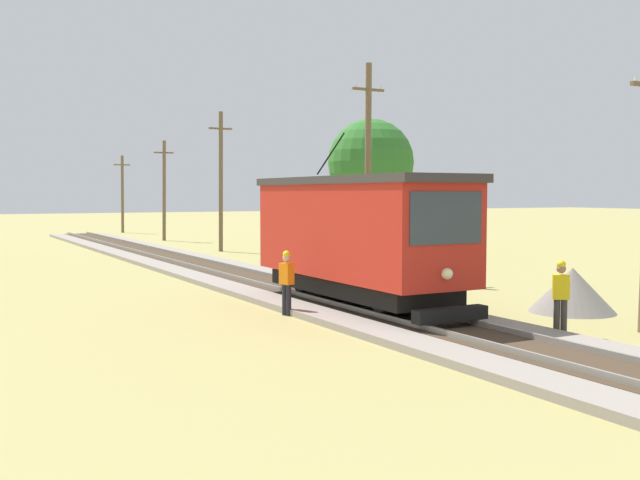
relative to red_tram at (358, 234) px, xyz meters
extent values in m
cube|color=red|center=(0.00, 0.02, 0.11)|extent=(2.50, 8.00, 2.60)
cube|color=#383333|center=(0.00, 0.02, 1.52)|extent=(2.60, 8.32, 0.22)
cube|color=black|center=(0.00, 0.02, -1.47)|extent=(2.10, 7.04, 0.44)
cube|color=#2D3842|center=(0.00, -3.99, 0.57)|extent=(2.10, 0.03, 1.25)
cube|color=#2D3842|center=(1.26, 0.02, 0.47)|extent=(0.02, 6.72, 1.04)
sphere|color=#F4EAB2|center=(0.00, -4.04, -0.74)|extent=(0.28, 0.28, 0.28)
cylinder|color=black|center=(0.00, 1.62, 2.33)|extent=(0.05, 1.67, 1.19)
cube|color=black|center=(0.00, -4.18, -1.69)|extent=(2.00, 0.36, 0.32)
cylinder|color=black|center=(0.00, -2.22, -1.47)|extent=(1.54, 0.80, 0.80)
cylinder|color=black|center=(0.00, 2.26, -1.47)|extent=(1.54, 0.80, 0.80)
cylinder|color=silver|center=(3.79, -6.13, 3.79)|extent=(0.08, 0.08, 0.10)
cylinder|color=brown|center=(4.34, 6.41, 1.97)|extent=(0.24, 0.30, 8.33)
cube|color=brown|center=(4.34, 6.41, 5.14)|extent=(1.40, 0.10, 0.10)
cylinder|color=silver|center=(3.79, 6.41, 5.24)|extent=(0.08, 0.08, 0.10)
cylinder|color=silver|center=(4.89, 6.41, 5.24)|extent=(0.08, 0.08, 0.10)
cylinder|color=brown|center=(4.34, 22.30, 1.82)|extent=(0.24, 0.42, 8.03)
cube|color=brown|center=(4.34, 22.30, 4.87)|extent=(1.40, 0.10, 0.10)
cylinder|color=silver|center=(3.79, 22.30, 4.97)|extent=(0.08, 0.08, 0.10)
cylinder|color=silver|center=(4.89, 22.30, 4.97)|extent=(0.08, 0.08, 0.10)
cylinder|color=brown|center=(4.34, 33.55, 1.35)|extent=(0.24, 0.58, 7.09)
cube|color=brown|center=(4.34, 33.55, 4.05)|extent=(1.40, 0.10, 0.10)
cylinder|color=silver|center=(3.79, 33.55, 4.15)|extent=(0.08, 0.08, 0.10)
cylinder|color=silver|center=(4.89, 33.55, 4.15)|extent=(0.08, 0.08, 0.10)
cylinder|color=brown|center=(4.34, 45.89, 1.11)|extent=(0.24, 0.48, 6.60)
cube|color=brown|center=(4.34, 45.89, 3.61)|extent=(1.40, 0.10, 0.10)
cylinder|color=silver|center=(3.79, 45.89, 3.71)|extent=(0.08, 0.08, 0.10)
cylinder|color=silver|center=(4.89, 45.89, 3.71)|extent=(0.08, 0.08, 0.10)
cone|color=gray|center=(5.19, -3.07, -1.56)|extent=(2.41, 2.41, 1.26)
cylinder|color=#38332D|center=(2.35, -5.45, -1.76)|extent=(0.15, 0.15, 0.86)
cylinder|color=#38332D|center=(2.23, -5.34, -1.76)|extent=(0.15, 0.15, 0.86)
cube|color=yellow|center=(2.29, -5.39, -1.04)|extent=(0.44, 0.43, 0.58)
sphere|color=#936B51|center=(2.29, -5.39, -0.61)|extent=(0.22, 0.22, 0.22)
sphere|color=yellow|center=(2.29, -5.39, -0.51)|extent=(0.21, 0.21, 0.21)
cylinder|color=black|center=(-2.11, 0.18, -1.76)|extent=(0.15, 0.15, 0.86)
cylinder|color=black|center=(-2.15, 0.33, -1.76)|extent=(0.15, 0.15, 0.86)
cube|color=orange|center=(-2.13, 0.25, -1.04)|extent=(0.33, 0.43, 0.58)
sphere|color=tan|center=(-2.13, 0.25, -0.61)|extent=(0.22, 0.22, 0.22)
sphere|color=yellow|center=(-2.13, 0.25, -0.51)|extent=(0.21, 0.21, 0.21)
cylinder|color=#4C3823|center=(10.97, 16.68, -0.54)|extent=(0.32, 0.32, 3.30)
sphere|color=#2D6B28|center=(10.97, 16.68, 2.88)|extent=(4.74, 4.74, 4.74)
camera|label=1|loc=(-10.89, -17.86, 1.14)|focal=41.49mm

